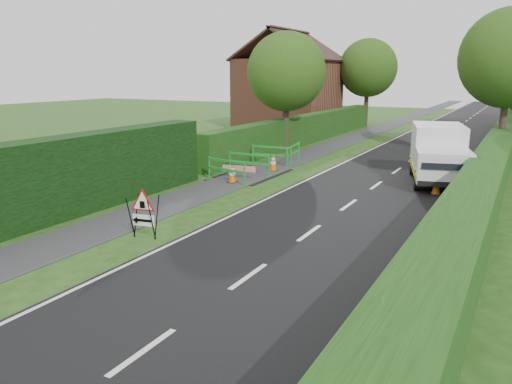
% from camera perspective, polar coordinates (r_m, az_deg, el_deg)
% --- Properties ---
extents(ground, '(120.00, 120.00, 0.00)m').
position_cam_1_polar(ground, '(11.86, -14.02, -8.81)').
color(ground, '#1D4012').
rests_on(ground, ground).
extents(road_surface, '(6.00, 90.00, 0.02)m').
position_cam_1_polar(road_surface, '(43.52, 21.79, 6.67)').
color(road_surface, black).
rests_on(road_surface, ground).
extents(footpath, '(2.00, 90.00, 0.02)m').
position_cam_1_polar(footpath, '(44.50, 14.71, 7.31)').
color(footpath, '#2D2D30').
rests_on(footpath, ground).
extents(hedge_west_far, '(1.00, 24.00, 1.80)m').
position_cam_1_polar(hedge_west_far, '(32.82, 5.72, 5.64)').
color(hedge_west_far, '#14380F').
rests_on(hedge_west_far, ground).
extents(hedge_east, '(1.20, 50.00, 1.50)m').
position_cam_1_polar(hedge_east, '(24.42, 25.48, 1.71)').
color(hedge_east, '#14380F').
rests_on(hedge_east, ground).
extents(house_west, '(7.50, 7.40, 7.88)m').
position_cam_1_polar(house_west, '(41.89, 3.73, 11.33)').
color(house_west, brown).
rests_on(house_west, ground).
extents(tree_nw, '(4.40, 4.40, 6.70)m').
position_cam_1_polar(tree_nw, '(28.70, 3.49, 13.55)').
color(tree_nw, '#2D2116').
rests_on(tree_nw, ground).
extents(tree_ne, '(5.20, 5.20, 7.79)m').
position_cam_1_polar(tree_ne, '(30.03, 27.04, 13.47)').
color(tree_ne, '#2D2116').
rests_on(tree_ne, ground).
extents(tree_fw, '(4.80, 4.80, 7.24)m').
position_cam_1_polar(tree_fw, '(43.73, 12.68, 13.66)').
color(tree_fw, '#2D2116').
rests_on(tree_fw, ground).
extents(triangle_sign, '(0.94, 0.94, 1.18)m').
position_cam_1_polar(triangle_sign, '(13.79, -12.93, -2.01)').
color(triangle_sign, black).
rests_on(triangle_sign, ground).
extents(works_van, '(3.16, 5.38, 2.31)m').
position_cam_1_polar(works_van, '(21.86, 20.16, 4.23)').
color(works_van, silver).
rests_on(works_van, ground).
extents(traffic_cone_0, '(0.38, 0.38, 0.79)m').
position_cam_1_polar(traffic_cone_0, '(19.67, 19.93, 0.83)').
color(traffic_cone_0, black).
rests_on(traffic_cone_0, ground).
extents(traffic_cone_1, '(0.38, 0.38, 0.79)m').
position_cam_1_polar(traffic_cone_1, '(22.70, 20.63, 2.37)').
color(traffic_cone_1, black).
rests_on(traffic_cone_1, ground).
extents(traffic_cone_2, '(0.38, 0.38, 0.79)m').
position_cam_1_polar(traffic_cone_2, '(23.70, 20.73, 2.80)').
color(traffic_cone_2, black).
rests_on(traffic_cone_2, ground).
extents(traffic_cone_3, '(0.38, 0.38, 0.79)m').
position_cam_1_polar(traffic_cone_3, '(20.54, -2.73, 2.14)').
color(traffic_cone_3, black).
rests_on(traffic_cone_3, ground).
extents(traffic_cone_4, '(0.38, 0.38, 0.79)m').
position_cam_1_polar(traffic_cone_4, '(23.06, 1.98, 3.39)').
color(traffic_cone_4, black).
rests_on(traffic_cone_4, ground).
extents(ped_barrier_0, '(2.09, 0.77, 1.00)m').
position_cam_1_polar(ped_barrier_0, '(20.52, -3.42, 2.79)').
color(ped_barrier_0, '#198E2C').
rests_on(ped_barrier_0, ground).
extents(ped_barrier_1, '(2.06, 0.36, 1.00)m').
position_cam_1_polar(ped_barrier_1, '(22.09, -0.80, 3.58)').
color(ped_barrier_1, '#198E2C').
rests_on(ped_barrier_1, ground).
extents(ped_barrier_2, '(2.08, 0.49, 1.00)m').
position_cam_1_polar(ped_barrier_2, '(24.28, 1.81, 4.47)').
color(ped_barrier_2, '#198E2C').
rests_on(ped_barrier_2, ground).
extents(ped_barrier_3, '(0.62, 2.09, 1.00)m').
position_cam_1_polar(ped_barrier_3, '(24.79, 4.31, 4.62)').
color(ped_barrier_3, '#198E2C').
rests_on(ped_barrier_3, ground).
extents(redwhite_plank, '(1.49, 0.28, 0.25)m').
position_cam_1_polar(redwhite_plank, '(21.35, -1.96, 1.50)').
color(redwhite_plank, red).
rests_on(redwhite_plank, ground).
extents(hatchback_car, '(2.04, 4.12, 1.35)m').
position_cam_1_polar(hatchback_car, '(34.17, 19.87, 6.36)').
color(hatchback_car, white).
rests_on(hatchback_car, ground).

